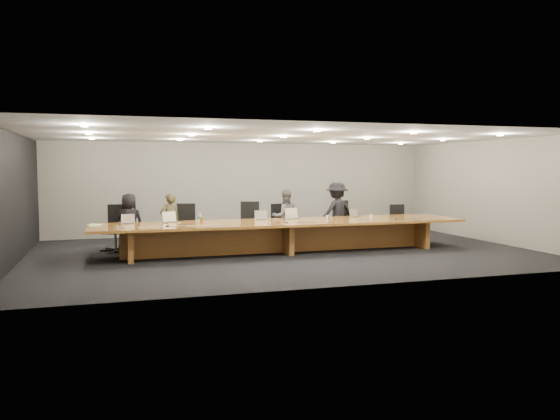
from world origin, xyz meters
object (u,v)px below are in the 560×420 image
(person_b, at_px, (170,221))
(mic_center, at_px, (287,222))
(chair_left, at_px, (185,226))
(chair_far_right, at_px, (399,222))
(paper_cup_far, at_px, (371,216))
(chair_far_left, at_px, (115,228))
(laptop_a, at_px, (128,219))
(av_box, at_px, (119,227))
(mic_left, at_px, (168,226))
(conference_table, at_px, (284,231))
(chair_mid_right, at_px, (283,224))
(mic_right, at_px, (397,219))
(chair_right, at_px, (346,221))
(person_d, at_px, (337,212))
(person_a, at_px, (129,222))
(chair_mid_left, at_px, (249,223))
(laptop_c, at_px, (261,215))
(laptop_d, at_px, (294,214))
(paper_cup_near, at_px, (327,217))
(amber_mug, at_px, (201,221))
(laptop_e, at_px, (356,213))
(laptop_b, at_px, (172,217))
(person_c, at_px, (285,217))

(person_b, xyz_separation_m, mic_center, (2.53, -1.67, 0.06))
(chair_left, xyz_separation_m, chair_far_right, (6.10, 0.04, -0.07))
(chair_far_right, xyz_separation_m, paper_cup_far, (-1.49, -1.20, 0.29))
(chair_far_left, height_order, chair_far_right, chair_far_left)
(chair_left, xyz_separation_m, laptop_a, (-1.41, -0.92, 0.29))
(chair_far_left, bearing_deg, laptop_a, -56.68)
(av_box, relative_size, mic_left, 1.83)
(conference_table, distance_m, av_box, 3.85)
(chair_mid_right, bearing_deg, mic_left, -169.32)
(chair_left, bearing_deg, paper_cup_far, 0.11)
(chair_far_right, height_order, mic_right, chair_far_right)
(chair_right, relative_size, mic_right, 9.84)
(chair_left, height_order, mic_center, chair_left)
(laptop_a, bearing_deg, person_d, 12.58)
(av_box, height_order, mic_left, av_box)
(mic_right, bearing_deg, laptop_a, 172.66)
(person_a, bearing_deg, mic_left, 135.36)
(chair_right, distance_m, laptop_a, 5.86)
(chair_left, xyz_separation_m, chair_mid_left, (1.68, -0.01, 0.01))
(conference_table, xyz_separation_m, person_a, (-3.56, 1.24, 0.19))
(chair_far_right, distance_m, laptop_c, 4.45)
(person_d, height_order, laptop_d, person_d)
(person_d, distance_m, mic_center, 2.60)
(av_box, bearing_deg, paper_cup_near, -4.68)
(amber_mug, xyz_separation_m, mic_center, (1.91, -0.61, -0.04))
(chair_right, xyz_separation_m, person_a, (-5.74, 0.06, 0.13))
(laptop_a, distance_m, paper_cup_far, 6.02)
(conference_table, distance_m, chair_left, 2.56)
(chair_far_left, relative_size, person_a, 0.82)
(laptop_a, xyz_separation_m, laptop_e, (5.73, 0.02, -0.00))
(laptop_b, height_order, paper_cup_far, laptop_b)
(laptop_a, relative_size, laptop_d, 0.81)
(paper_cup_far, bearing_deg, laptop_d, 173.29)
(chair_far_right, bearing_deg, laptop_c, -155.50)
(chair_far_right, distance_m, laptop_b, 6.60)
(person_a, distance_m, mic_center, 3.88)
(laptop_b, bearing_deg, laptop_e, -23.02)
(chair_mid_left, distance_m, mic_left, 2.82)
(chair_right, distance_m, mic_left, 5.22)
(chair_right, bearing_deg, person_b, 163.22)
(chair_mid_right, xyz_separation_m, person_a, (-3.93, 0.04, 0.15))
(chair_mid_left, bearing_deg, laptop_a, -146.02)
(chair_right, height_order, person_c, person_c)
(chair_far_right, height_order, laptop_a, chair_far_right)
(laptop_a, relative_size, laptop_e, 1.02)
(person_b, xyz_separation_m, av_box, (-1.24, -1.68, 0.06))
(laptop_d, bearing_deg, chair_far_right, -0.48)
(conference_table, relative_size, amber_mug, 87.77)
(person_c, relative_size, laptop_b, 4.21)
(paper_cup_far, bearing_deg, person_c, 151.52)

